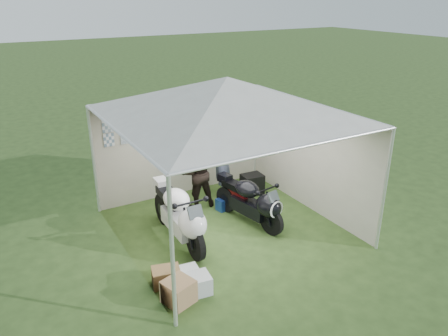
{
  "coord_description": "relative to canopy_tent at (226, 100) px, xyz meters",
  "views": [
    {
      "loc": [
        -3.84,
        -6.56,
        4.36
      ],
      "look_at": [
        0.14,
        0.35,
        1.14
      ],
      "focal_mm": 35.0,
      "sensor_mm": 36.0,
      "label": 1
    }
  ],
  "objects": [
    {
      "name": "crate_2",
      "position": [
        -1.41,
        -1.2,
        -2.45
      ],
      "size": [
        0.37,
        0.32,
        0.25
      ],
      "primitive_type": "cube",
      "rotation": [
        0.0,
        0.0,
        -0.12
      ],
      "color": "silver",
      "rests_on": "ground"
    },
    {
      "name": "crate_3",
      "position": [
        -1.75,
        -1.1,
        -2.43
      ],
      "size": [
        0.51,
        0.42,
        0.29
      ],
      "primitive_type": "cube",
      "rotation": [
        0.0,
        0.0,
        -0.27
      ],
      "color": "brown",
      "rests_on": "ground"
    },
    {
      "name": "crate_1",
      "position": [
        -1.75,
        -1.59,
        -2.39
      ],
      "size": [
        0.52,
        0.52,
        0.37
      ],
      "primitive_type": "cube",
      "rotation": [
        0.0,
        0.0,
        0.31
      ],
      "color": "#906D4A",
      "rests_on": "ground"
    },
    {
      "name": "motorcycle_black",
      "position": [
        0.53,
        -0.12,
        -2.07
      ],
      "size": [
        0.62,
        1.84,
        0.91
      ],
      "rotation": [
        0.0,
        0.0,
        0.19
      ],
      "color": "black",
      "rests_on": "ground"
    },
    {
      "name": "ground",
      "position": [
        0.0,
        -0.03,
        -2.58
      ],
      "size": [
        80.0,
        80.0,
        0.0
      ],
      "primitive_type": "plane",
      "color": "#2C441B",
      "rests_on": "ground"
    },
    {
      "name": "person_dark_jacket",
      "position": [
        -0.07,
        1.14,
        -1.78
      ],
      "size": [
        0.85,
        0.7,
        1.6
      ],
      "primitive_type": "imported",
      "rotation": [
        0.0,
        0.0,
        3.02
      ],
      "color": "black",
      "rests_on": "ground"
    },
    {
      "name": "crate_0",
      "position": [
        -1.43,
        -1.52,
        -2.43
      ],
      "size": [
        0.49,
        0.4,
        0.3
      ],
      "primitive_type": "cube",
      "rotation": [
        0.0,
        0.0,
        -0.12
      ],
      "color": "#B4BABD",
      "rests_on": "ground"
    },
    {
      "name": "person_blue_jacket",
      "position": [
        0.65,
        1.33,
        -1.74
      ],
      "size": [
        0.61,
        0.72,
        1.68
      ],
      "primitive_type": "imported",
      "rotation": [
        0.0,
        0.0,
        -1.98
      ],
      "color": "slate",
      "rests_on": "ground"
    },
    {
      "name": "motorcycle_white",
      "position": [
        -1.0,
        -0.06,
        -1.99
      ],
      "size": [
        0.49,
        2.11,
        1.04
      ],
      "rotation": [
        0.0,
        0.0,
        -0.02
      ],
      "color": "black",
      "rests_on": "ground"
    },
    {
      "name": "paddock_stand",
      "position": [
        0.37,
        0.71,
        -2.45
      ],
      "size": [
        0.38,
        0.28,
        0.26
      ],
      "primitive_type": "cube",
      "rotation": [
        0.0,
        0.0,
        0.19
      ],
      "color": "blue",
      "rests_on": "ground"
    },
    {
      "name": "equipment_box",
      "position": [
        1.32,
        1.07,
        -2.34
      ],
      "size": [
        0.49,
        0.41,
        0.47
      ],
      "primitive_type": "cube",
      "rotation": [
        0.0,
        0.0,
        -0.06
      ],
      "color": "black",
      "rests_on": "ground"
    },
    {
      "name": "canopy_tent",
      "position": [
        0.0,
        0.0,
        0.0
      ],
      "size": [
        5.66,
        5.66,
        3.0
      ],
      "color": "silver",
      "rests_on": "ground"
    }
  ]
}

